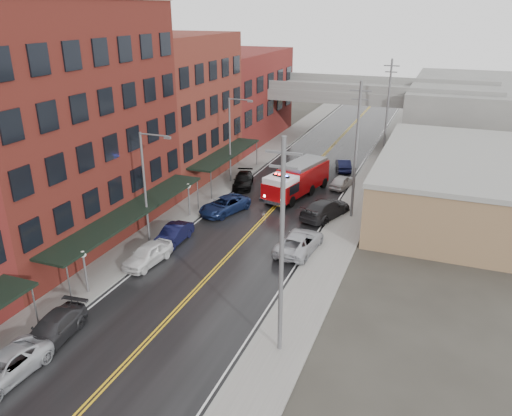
% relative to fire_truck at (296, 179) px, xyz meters
% --- Properties ---
extents(road, '(11.00, 160.00, 0.02)m').
position_rel_fire_truck_xyz_m(road, '(-0.92, -8.72, -1.70)').
color(road, black).
rests_on(road, ground).
extents(sidewalk_left, '(3.00, 160.00, 0.15)m').
position_rel_fire_truck_xyz_m(sidewalk_left, '(-8.22, -8.72, -1.64)').
color(sidewalk_left, slate).
rests_on(sidewalk_left, ground).
extents(sidewalk_right, '(3.00, 160.00, 0.15)m').
position_rel_fire_truck_xyz_m(sidewalk_right, '(6.38, -8.72, -1.64)').
color(sidewalk_right, slate).
rests_on(sidewalk_right, ground).
extents(curb_left, '(0.30, 160.00, 0.15)m').
position_rel_fire_truck_xyz_m(curb_left, '(-6.57, -8.72, -1.64)').
color(curb_left, gray).
rests_on(curb_left, ground).
extents(curb_right, '(0.30, 160.00, 0.15)m').
position_rel_fire_truck_xyz_m(curb_right, '(4.73, -8.72, -1.64)').
color(curb_right, gray).
rests_on(curb_right, ground).
extents(brick_building_b, '(9.00, 20.00, 18.00)m').
position_rel_fire_truck_xyz_m(brick_building_b, '(-14.22, -15.72, 7.29)').
color(brick_building_b, '#591F17').
rests_on(brick_building_b, ground).
extents(brick_building_c, '(9.00, 15.00, 15.00)m').
position_rel_fire_truck_xyz_m(brick_building_c, '(-14.22, 1.78, 5.79)').
color(brick_building_c, maroon).
rests_on(brick_building_c, ground).
extents(brick_building_far, '(9.00, 20.00, 12.00)m').
position_rel_fire_truck_xyz_m(brick_building_far, '(-14.22, 19.28, 4.29)').
color(brick_building_far, maroon).
rests_on(brick_building_far, ground).
extents(tan_building, '(14.00, 22.00, 5.00)m').
position_rel_fire_truck_xyz_m(tan_building, '(15.08, 1.28, 0.79)').
color(tan_building, '#8C694B').
rests_on(tan_building, ground).
extents(right_far_block, '(18.00, 30.00, 8.00)m').
position_rel_fire_truck_xyz_m(right_far_block, '(17.08, 31.28, 2.29)').
color(right_far_block, slate).
rests_on(right_far_block, ground).
extents(awning_1, '(2.60, 18.00, 3.09)m').
position_rel_fire_truck_xyz_m(awning_1, '(-8.42, -15.72, 1.28)').
color(awning_1, black).
rests_on(awning_1, ground).
extents(awning_2, '(2.60, 13.00, 3.09)m').
position_rel_fire_truck_xyz_m(awning_2, '(-8.41, 1.78, 1.28)').
color(awning_2, black).
rests_on(awning_2, ground).
extents(globe_lamp_1, '(0.44, 0.44, 3.12)m').
position_rel_fire_truck_xyz_m(globe_lamp_1, '(-7.32, -22.72, 0.60)').
color(globe_lamp_1, '#59595B').
rests_on(globe_lamp_1, ground).
extents(globe_lamp_2, '(0.44, 0.44, 3.12)m').
position_rel_fire_truck_xyz_m(globe_lamp_2, '(-7.32, -8.72, 0.60)').
color(globe_lamp_2, '#59595B').
rests_on(globe_lamp_2, ground).
extents(street_lamp_1, '(2.64, 0.22, 9.00)m').
position_rel_fire_truck_xyz_m(street_lamp_1, '(-7.47, -14.72, 3.48)').
color(street_lamp_1, '#59595B').
rests_on(street_lamp_1, ground).
extents(street_lamp_2, '(2.64, 0.22, 9.00)m').
position_rel_fire_truck_xyz_m(street_lamp_2, '(-7.47, 1.28, 3.48)').
color(street_lamp_2, '#59595B').
rests_on(street_lamp_2, ground).
extents(utility_pole_0, '(1.80, 0.24, 12.00)m').
position_rel_fire_truck_xyz_m(utility_pole_0, '(6.28, -23.72, 4.60)').
color(utility_pole_0, '#59595B').
rests_on(utility_pole_0, ground).
extents(utility_pole_1, '(1.80, 0.24, 12.00)m').
position_rel_fire_truck_xyz_m(utility_pole_1, '(6.28, -3.72, 4.60)').
color(utility_pole_1, '#59595B').
rests_on(utility_pole_1, ground).
extents(utility_pole_2, '(1.80, 0.24, 12.00)m').
position_rel_fire_truck_xyz_m(utility_pole_2, '(6.28, 16.28, 4.60)').
color(utility_pole_2, '#59595B').
rests_on(utility_pole_2, ground).
extents(overpass, '(40.00, 10.00, 7.50)m').
position_rel_fire_truck_xyz_m(overpass, '(-0.92, 23.28, 4.28)').
color(overpass, slate).
rests_on(overpass, ground).
extents(fire_truck, '(5.02, 9.05, 3.16)m').
position_rel_fire_truck_xyz_m(fire_truck, '(0.00, 0.00, 0.00)').
color(fire_truck, '#920609').
rests_on(fire_truck, ground).
extents(parked_car_left_2, '(2.51, 5.05, 1.38)m').
position_rel_fire_truck_xyz_m(parked_car_left_2, '(-5.92, -30.88, -1.02)').
color(parked_car_left_2, '#B2B5BB').
rests_on(parked_car_left_2, ground).
extents(parked_car_left_3, '(2.46, 5.01, 1.40)m').
position_rel_fire_truck_xyz_m(parked_car_left_3, '(-5.92, -27.42, -1.01)').
color(parked_car_left_3, '#2A2A2C').
rests_on(parked_car_left_3, ground).
extents(parked_car_left_4, '(2.23, 4.60, 1.51)m').
position_rel_fire_truck_xyz_m(parked_car_left_4, '(-5.92, -17.72, -0.95)').
color(parked_car_left_4, white).
rests_on(parked_car_left_4, ground).
extents(parked_car_left_5, '(1.53, 4.33, 1.43)m').
position_rel_fire_truck_xyz_m(parked_car_left_5, '(-5.92, -13.99, -1.00)').
color(parked_car_left_5, black).
rests_on(parked_car_left_5, ground).
extents(parked_car_left_6, '(3.95, 5.73, 1.45)m').
position_rel_fire_truck_xyz_m(parked_car_left_6, '(-4.77, -6.75, -0.98)').
color(parked_car_left_6, '#13214A').
rests_on(parked_car_left_6, ground).
extents(parked_car_left_7, '(3.19, 5.07, 1.37)m').
position_rel_fire_truck_xyz_m(parked_car_left_7, '(-5.92, 0.48, -1.03)').
color(parked_car_left_7, black).
rests_on(parked_car_left_7, ground).
extents(parked_car_right_0, '(3.01, 5.72, 1.53)m').
position_rel_fire_truck_xyz_m(parked_car_right_0, '(3.84, -11.76, -0.94)').
color(parked_car_right_0, '#ABADB4').
rests_on(parked_car_right_0, ground).
extents(parked_car_right_1, '(4.12, 6.24, 1.68)m').
position_rel_fire_truck_xyz_m(parked_car_right_1, '(4.08, -4.52, -0.87)').
color(parked_car_right_1, '#252528').
rests_on(parked_car_right_1, ground).
extents(parked_car_right_2, '(2.25, 4.18, 1.35)m').
position_rel_fire_truck_xyz_m(parked_car_right_2, '(3.81, 3.87, -1.03)').
color(parked_car_right_2, '#B5B5B5').
rests_on(parked_car_right_2, ground).
extents(parked_car_right_3, '(2.65, 4.39, 1.37)m').
position_rel_fire_truck_xyz_m(parked_car_right_3, '(2.68, 9.80, -1.03)').
color(parked_car_right_3, black).
rests_on(parked_car_right_3, ground).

